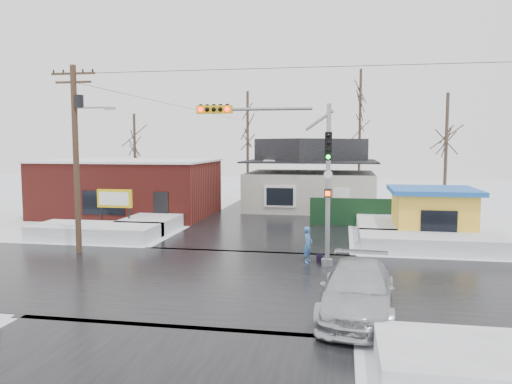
% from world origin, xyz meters
% --- Properties ---
extents(ground, '(120.00, 120.00, 0.00)m').
position_xyz_m(ground, '(0.00, 0.00, 0.00)').
color(ground, white).
rests_on(ground, ground).
extents(road_ns, '(10.00, 120.00, 0.02)m').
position_xyz_m(road_ns, '(0.00, 0.00, 0.01)').
color(road_ns, black).
rests_on(road_ns, ground).
extents(road_ew, '(120.00, 10.00, 0.02)m').
position_xyz_m(road_ew, '(0.00, 0.00, 0.01)').
color(road_ew, black).
rests_on(road_ew, ground).
extents(snowbank_nw, '(7.00, 3.00, 0.80)m').
position_xyz_m(snowbank_nw, '(-9.00, 7.00, 0.40)').
color(snowbank_nw, white).
rests_on(snowbank_nw, ground).
extents(snowbank_ne, '(7.00, 3.00, 0.80)m').
position_xyz_m(snowbank_ne, '(9.00, 7.00, 0.40)').
color(snowbank_ne, white).
rests_on(snowbank_ne, ground).
extents(snowbank_nside_w, '(3.00, 8.00, 0.80)m').
position_xyz_m(snowbank_nside_w, '(-7.00, 12.00, 0.40)').
color(snowbank_nside_w, white).
rests_on(snowbank_nside_w, ground).
extents(snowbank_nside_e, '(3.00, 8.00, 0.80)m').
position_xyz_m(snowbank_nside_e, '(7.00, 12.00, 0.40)').
color(snowbank_nside_e, white).
rests_on(snowbank_nside_e, ground).
extents(traffic_signal, '(6.05, 0.68, 7.00)m').
position_xyz_m(traffic_signal, '(2.43, 2.97, 4.54)').
color(traffic_signal, gray).
rests_on(traffic_signal, ground).
extents(utility_pole, '(3.15, 0.44, 9.00)m').
position_xyz_m(utility_pole, '(-7.93, 3.50, 5.11)').
color(utility_pole, '#382619').
rests_on(utility_pole, ground).
extents(brick_building, '(12.20, 8.20, 4.12)m').
position_xyz_m(brick_building, '(-11.00, 15.99, 2.08)').
color(brick_building, maroon).
rests_on(brick_building, ground).
extents(marquee_sign, '(2.20, 0.21, 2.55)m').
position_xyz_m(marquee_sign, '(-9.00, 9.49, 1.92)').
color(marquee_sign, black).
rests_on(marquee_sign, ground).
extents(house, '(10.40, 8.40, 5.76)m').
position_xyz_m(house, '(2.00, 22.00, 2.62)').
color(house, beige).
rests_on(house, ground).
extents(kiosk, '(4.60, 4.60, 2.88)m').
position_xyz_m(kiosk, '(9.50, 9.99, 1.46)').
color(kiosk, yellow).
rests_on(kiosk, ground).
extents(fence, '(8.00, 0.12, 1.80)m').
position_xyz_m(fence, '(6.50, 14.00, 0.90)').
color(fence, black).
rests_on(fence, ground).
extents(tree_far_left, '(3.00, 3.00, 10.00)m').
position_xyz_m(tree_far_left, '(-4.00, 26.00, 7.95)').
color(tree_far_left, '#332821').
rests_on(tree_far_left, ground).
extents(tree_far_mid, '(3.00, 3.00, 12.00)m').
position_xyz_m(tree_far_mid, '(6.00, 28.00, 9.54)').
color(tree_far_mid, '#332821').
rests_on(tree_far_mid, ground).
extents(tree_far_right, '(3.00, 3.00, 9.00)m').
position_xyz_m(tree_far_right, '(12.00, 20.00, 7.16)').
color(tree_far_right, '#332821').
rests_on(tree_far_right, ground).
extents(tree_far_west, '(3.00, 3.00, 8.00)m').
position_xyz_m(tree_far_west, '(-14.00, 24.00, 6.36)').
color(tree_far_west, '#332821').
rests_on(tree_far_west, ground).
extents(pedestrian, '(0.52, 0.67, 1.61)m').
position_xyz_m(pedestrian, '(3.13, 3.41, 0.80)').
color(pedestrian, '#3F6FB2').
rests_on(pedestrian, ground).
extents(car, '(2.58, 5.54, 1.57)m').
position_xyz_m(car, '(5.14, -3.26, 0.78)').
color(car, silver).
rests_on(car, ground).
extents(shopping_bag, '(0.29, 0.13, 0.35)m').
position_xyz_m(shopping_bag, '(3.66, 3.47, 0.17)').
color(shopping_bag, black).
rests_on(shopping_bag, ground).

